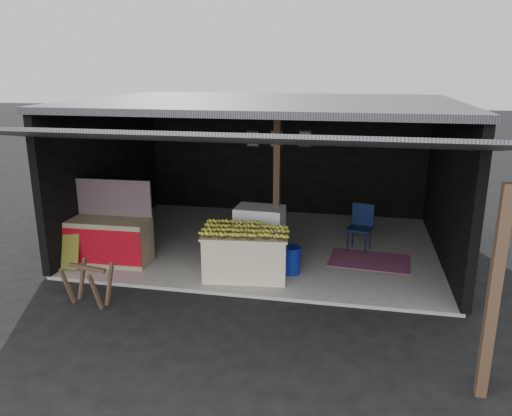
% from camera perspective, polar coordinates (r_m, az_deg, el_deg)
% --- Properties ---
extents(ground, '(80.00, 80.00, 0.00)m').
position_cam_1_polar(ground, '(8.30, -1.95, -10.16)').
color(ground, black).
rests_on(ground, ground).
extents(concrete_slab, '(7.00, 5.00, 0.06)m').
position_cam_1_polar(concrete_slab, '(10.54, 1.21, -4.17)').
color(concrete_slab, gray).
rests_on(concrete_slab, ground).
extents(shophouse, '(7.40, 7.29, 3.02)m').
position_cam_1_polar(shophouse, '(10.33, 1.60, 7.28)').
color(shophouse, black).
rests_on(shophouse, ground).
extents(banana_table, '(1.57, 1.06, 0.81)m').
position_cam_1_polar(banana_table, '(8.78, -1.17, -5.31)').
color(banana_table, beige).
rests_on(banana_table, concrete_slab).
extents(banana_pile, '(1.44, 0.96, 0.16)m').
position_cam_1_polar(banana_pile, '(8.62, -1.19, -2.30)').
color(banana_pile, yellow).
rests_on(banana_pile, banana_table).
extents(white_crate, '(0.93, 0.66, 1.01)m').
position_cam_1_polar(white_crate, '(9.62, 0.42, -2.78)').
color(white_crate, white).
rests_on(white_crate, concrete_slab).
extents(neighbor_stall, '(1.52, 0.72, 1.55)m').
position_cam_1_polar(neighbor_stall, '(9.77, -16.35, -3.39)').
color(neighbor_stall, '#998466').
rests_on(neighbor_stall, concrete_slab).
extents(green_signboard, '(0.54, 0.25, 0.79)m').
position_cam_1_polar(green_signboard, '(9.78, -20.96, -4.17)').
color(green_signboard, black).
rests_on(green_signboard, concrete_slab).
extents(sawhorse, '(0.70, 0.69, 0.66)m').
position_cam_1_polar(sawhorse, '(8.30, -18.63, -7.86)').
color(sawhorse, '#4F3527').
rests_on(sawhorse, ground).
extents(water_barrel, '(0.32, 0.32, 0.46)m').
position_cam_1_polar(water_barrel, '(8.98, 4.09, -6.05)').
color(water_barrel, navy).
rests_on(water_barrel, concrete_slab).
extents(plastic_chair, '(0.54, 0.54, 0.93)m').
position_cam_1_polar(plastic_chair, '(10.24, 11.93, -1.70)').
color(plastic_chair, '#091333').
rests_on(plastic_chair, concrete_slab).
extents(magenta_rug, '(1.58, 1.12, 0.01)m').
position_cam_1_polar(magenta_rug, '(9.84, 12.83, -5.86)').
color(magenta_rug, '#74194E').
rests_on(magenta_rug, concrete_slab).
extents(picture_frames, '(1.62, 0.04, 0.46)m').
position_cam_1_polar(picture_frames, '(12.41, 2.51, 7.92)').
color(picture_frames, black).
rests_on(picture_frames, shophouse).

